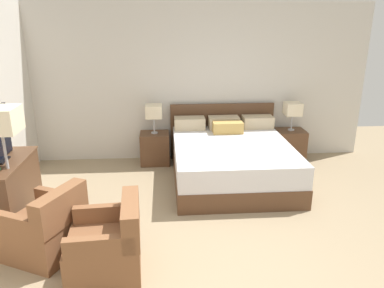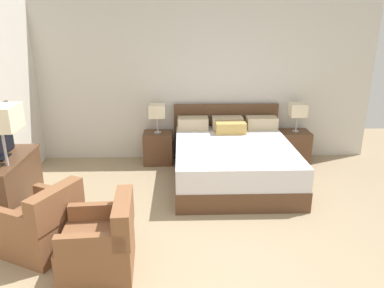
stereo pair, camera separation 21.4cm
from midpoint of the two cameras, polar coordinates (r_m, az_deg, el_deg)
ground_plane at (r=3.81m, az=0.39°, el=-19.99°), size 10.13×10.13×0.00m
wall_back at (r=6.47m, az=-2.08°, el=9.22°), size 6.32×0.06×2.65m
bed at (r=5.76m, az=4.91°, el=-2.35°), size 1.81×2.09×0.98m
nightstand_left at (r=6.44m, az=-6.61°, el=-0.65°), size 0.49×0.42×0.54m
nightstand_right at (r=6.76m, az=13.80°, el=-0.14°), size 0.49×0.42×0.54m
table_lamp_left at (r=6.26m, az=-6.83°, el=4.91°), size 0.27×0.27×0.49m
table_lamp_right at (r=6.59m, az=14.22°, el=5.16°), size 0.27×0.27×0.49m
dresser at (r=5.01m, az=-27.81°, el=-6.64°), size 0.55×1.07×0.82m
armchair_by_window at (r=4.33m, az=-22.71°, el=-11.89°), size 0.92×0.91×0.76m
armchair_companion at (r=3.85m, az=-14.20°, el=-14.97°), size 0.73×0.72×0.76m
floor_lamp at (r=4.47m, az=-28.33°, el=2.17°), size 0.37×0.37×1.50m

